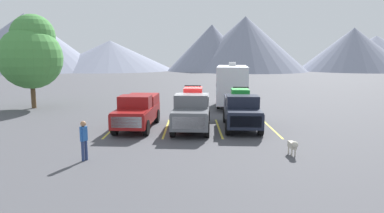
{
  "coord_description": "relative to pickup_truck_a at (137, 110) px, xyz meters",
  "views": [
    {
      "loc": [
        -0.04,
        -21.36,
        4.46
      ],
      "look_at": [
        0.0,
        0.08,
        1.2
      ],
      "focal_mm": 31.84,
      "sensor_mm": 36.0,
      "label": 1
    }
  ],
  "objects": [
    {
      "name": "ground_plane",
      "position": [
        3.37,
        0.72,
        -1.1
      ],
      "size": [
        240.0,
        240.0,
        0.0
      ],
      "primitive_type": "plane",
      "color": "#47474C"
    },
    {
      "name": "pickup_truck_a",
      "position": [
        0.0,
        0.0,
        0.0
      ],
      "size": [
        2.33,
        5.58,
        2.07
      ],
      "color": "maroon",
      "rests_on": "ground"
    },
    {
      "name": "pickup_truck_b",
      "position": [
        3.33,
        -0.34,
        0.1
      ],
      "size": [
        2.41,
        5.57,
        2.59
      ],
      "color": "#595B60",
      "rests_on": "ground"
    },
    {
      "name": "pickup_truck_c",
      "position": [
        6.37,
        -0.01,
        0.04
      ],
      "size": [
        2.36,
        5.32,
        2.47
      ],
      "color": "black",
      "rests_on": "ground"
    },
    {
      "name": "lot_stripe_a",
      "position": [
        -1.48,
        -0.19,
        -1.09
      ],
      "size": [
        0.12,
        5.5,
        0.01
      ],
      "primitive_type": "cube",
      "color": "gold",
      "rests_on": "ground"
    },
    {
      "name": "lot_stripe_b",
      "position": [
        1.75,
        -0.19,
        -1.09
      ],
      "size": [
        0.12,
        5.5,
        0.01
      ],
      "primitive_type": "cube",
      "color": "gold",
      "rests_on": "ground"
    },
    {
      "name": "lot_stripe_c",
      "position": [
        4.98,
        -0.19,
        -1.09
      ],
      "size": [
        0.12,
        5.5,
        0.01
      ],
      "primitive_type": "cube",
      "color": "gold",
      "rests_on": "ground"
    },
    {
      "name": "lot_stripe_d",
      "position": [
        8.21,
        -0.19,
        -1.09
      ],
      "size": [
        0.12,
        5.5,
        0.01
      ],
      "primitive_type": "cube",
      "color": "gold",
      "rests_on": "ground"
    },
    {
      "name": "camper_trailer_a",
      "position": [
        6.71,
        8.04,
        0.91
      ],
      "size": [
        3.11,
        7.46,
        3.82
      ],
      "color": "silver",
      "rests_on": "ground"
    },
    {
      "name": "person_a",
      "position": [
        -1.24,
        -6.64,
        -0.11
      ],
      "size": [
        0.3,
        0.34,
        1.72
      ],
      "color": "navy",
      "rests_on": "ground"
    },
    {
      "name": "dog",
      "position": [
        7.84,
        -5.92,
        -0.63
      ],
      "size": [
        0.3,
        0.91,
        0.71
      ],
      "color": "beige",
      "rests_on": "ground"
    },
    {
      "name": "tree_a",
      "position": [
        -10.02,
        7.92,
        3.57
      ],
      "size": [
        5.14,
        5.14,
        7.81
      ],
      "color": "brown",
      "rests_on": "ground"
    },
    {
      "name": "mountain_ridge",
      "position": [
        -5.86,
        77.62,
        5.59
      ],
      "size": [
        152.94,
        50.75,
        15.65
      ],
      "color": "gray",
      "rests_on": "ground"
    }
  ]
}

